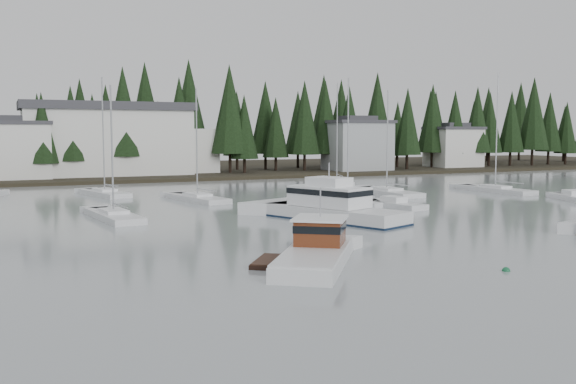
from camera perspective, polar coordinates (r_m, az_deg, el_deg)
name	(u,v)px	position (r m, az deg, el deg)	size (l,w,h in m)	color
ground	(565,311)	(27.38, 23.42, -9.64)	(260.00, 260.00, 0.00)	#919A9D
far_shore_land	(125,172)	(116.66, -14.26, 1.75)	(240.00, 54.00, 1.00)	black
conifer_treeline	(137,176)	(105.85, -13.25, 1.43)	(200.00, 22.00, 20.00)	black
house_west	(16,149)	(96.82, -23.06, 3.56)	(9.54, 7.42, 8.75)	silver
house_east_a	(357,144)	(110.80, 6.18, 4.24)	(10.60, 8.48, 9.25)	#999EA0
house_east_b	(453,146)	(124.90, 14.49, 3.99)	(9.54, 7.42, 8.25)	silver
harbor_inn	(122,140)	(101.51, -14.57, 4.50)	(29.50, 11.50, 10.90)	silver
lobster_boat_brown	(314,255)	(33.64, 2.36, -5.59)	(7.69, 9.11, 4.47)	silver
cabin_cruiser_center	(333,210)	(50.56, 4.00, -1.63)	(8.09, 12.64, 5.21)	silver
sailboat_2	(337,183)	(87.71, 4.36, 0.83)	(6.07, 11.16, 14.08)	silver
sailboat_3	(348,204)	(61.69, 5.31, -1.06)	(6.00, 8.73, 12.60)	silver
sailboat_5	(105,195)	(73.08, -15.97, -0.24)	(4.68, 9.08, 13.40)	silver
sailboat_6	(387,194)	(72.75, 8.76, -0.14)	(3.06, 10.62, 12.10)	silver
sailboat_7	(198,200)	(65.60, -8.05, -0.71)	(4.47, 9.79, 11.81)	silver
sailboat_8	(114,218)	(53.18, -15.24, -2.24)	(3.59, 9.72, 11.16)	silver
sailboat_9	(495,191)	(78.63, 17.92, 0.08)	(3.02, 10.73, 14.34)	silver
runabout_1	(394,206)	(59.91, 9.38, -1.23)	(3.42, 6.99, 1.42)	silver
runabout_2	(573,199)	(71.75, 24.02, -0.55)	(4.10, 6.61, 1.42)	silver
mooring_buoy_green	(506,271)	(33.87, 18.81, -6.67)	(0.41, 0.41, 0.41)	#145933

